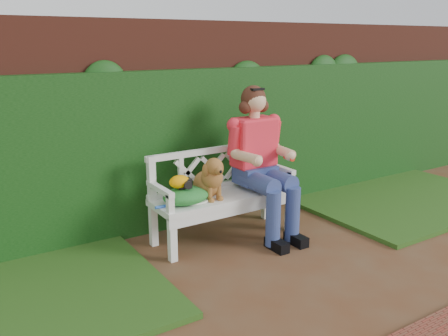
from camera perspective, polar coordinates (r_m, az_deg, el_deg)
ground at (r=4.32m, az=9.81°, el=-12.56°), size 60.00×60.00×0.00m
brick_wall at (r=5.45m, az=-3.22°, el=5.67°), size 10.00×0.30×2.20m
ivy_hedge at (r=5.31m, az=-2.01°, el=2.69°), size 10.00×0.18×1.70m
grass_right at (r=6.54m, az=20.21°, el=-3.35°), size 2.60×2.00×0.05m
garden_bench at (r=4.92m, az=-0.00°, el=-5.75°), size 1.60×0.65×0.48m
seated_woman at (r=4.95m, az=3.98°, el=1.14°), size 0.91×1.06×1.60m
dog at (r=4.66m, az=-1.85°, el=-1.04°), size 0.31×0.41×0.43m
tennis_racket at (r=4.60m, az=-3.87°, el=-3.93°), size 0.62×0.32×0.03m
green_bag at (r=4.55m, az=-4.62°, el=-3.30°), size 0.46×0.36×0.16m
camera_item at (r=4.52m, az=-4.81°, el=-1.81°), size 0.15×0.12×0.09m
baseball_glove at (r=4.50m, az=-5.40°, el=-1.65°), size 0.21×0.16×0.13m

